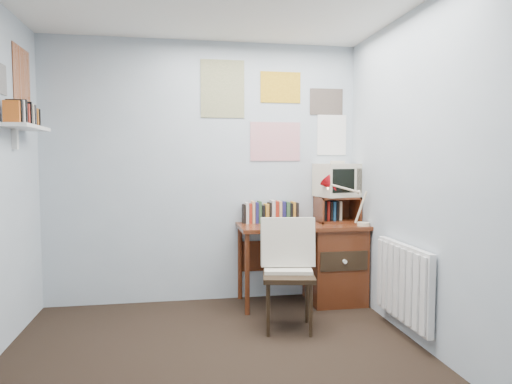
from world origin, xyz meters
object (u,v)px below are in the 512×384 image
radiator (404,283)px  desk (329,260)px  wall_shelf (26,127)px  crt_tv (337,179)px  tv_riser (337,209)px  desk_chair (288,276)px  desk_lamp (364,203)px

radiator → desk: bearing=107.2°
wall_shelf → radiator: bearing=-10.9°
crt_tv → radiator: (0.16, -1.06, -0.77)m
desk → wall_shelf: bearing=-171.6°
radiator → tv_riser: bearing=99.3°
desk → desk_chair: 0.85m
tv_riser → wall_shelf: wall_shelf is taller
wall_shelf → tv_riser: bearing=10.3°
desk_chair → wall_shelf: 2.35m
desk_lamp → radiator: size_ratio=0.52×
desk_chair → radiator: bearing=-8.2°
desk_lamp → wall_shelf: 2.92m
desk → desk_lamp: desk_lamp is taller
desk_lamp → tv_riser: desk_lamp is taller
desk_chair → radiator: size_ratio=1.09×
desk_lamp → crt_tv: bearing=98.1°
wall_shelf → desk: bearing=8.4°
tv_riser → crt_tv: crt_tv is taller
desk_lamp → radiator: desk_lamp is taller
desk_chair → crt_tv: crt_tv is taller
desk_lamp → crt_tv: crt_tv is taller
desk → radiator: (0.29, -0.93, 0.01)m
desk_lamp → wall_shelf: (-2.84, -0.19, 0.65)m
desk_chair → radiator: 0.89m
desk_chair → wall_shelf: (-2.01, 0.26, 1.19)m
desk_lamp → tv_riser: (-0.15, 0.30, -0.08)m
desk → desk_lamp: 0.65m
tv_riser → radiator: (0.17, -1.04, -0.47)m
desk_chair → wall_shelf: size_ratio=1.40×
desk → desk_lamp: (0.27, -0.19, 0.56)m
desk_chair → desk_lamp: 1.08m
desk_chair → desk_lamp: bearing=39.5°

